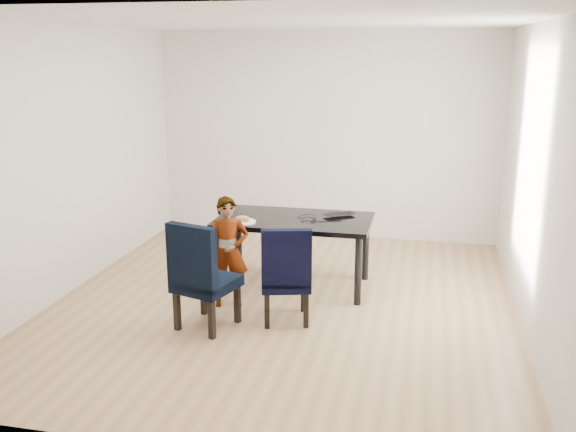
% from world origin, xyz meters
% --- Properties ---
extents(floor, '(4.50, 5.00, 0.01)m').
position_xyz_m(floor, '(0.00, 0.00, -0.01)').
color(floor, tan).
rests_on(floor, ground).
extents(ceiling, '(4.50, 5.00, 0.01)m').
position_xyz_m(ceiling, '(0.00, 0.00, 2.71)').
color(ceiling, white).
rests_on(ceiling, wall_back).
extents(wall_back, '(4.50, 0.01, 2.70)m').
position_xyz_m(wall_back, '(0.00, 2.50, 1.35)').
color(wall_back, silver).
rests_on(wall_back, ground).
extents(wall_front, '(4.50, 0.01, 2.70)m').
position_xyz_m(wall_front, '(0.00, -2.50, 1.35)').
color(wall_front, white).
rests_on(wall_front, ground).
extents(wall_left, '(0.01, 5.00, 2.70)m').
position_xyz_m(wall_left, '(-2.25, 0.00, 1.35)').
color(wall_left, silver).
rests_on(wall_left, ground).
extents(wall_right, '(0.01, 5.00, 2.70)m').
position_xyz_m(wall_right, '(2.25, 0.00, 1.35)').
color(wall_right, silver).
rests_on(wall_right, ground).
extents(dining_table, '(1.60, 0.90, 0.75)m').
position_xyz_m(dining_table, '(0.00, 0.50, 0.38)').
color(dining_table, black).
rests_on(dining_table, floor).
extents(chair_left, '(0.61, 0.62, 1.01)m').
position_xyz_m(chair_left, '(-0.56, -0.67, 0.50)').
color(chair_left, black).
rests_on(chair_left, floor).
extents(chair_right, '(0.55, 0.56, 0.93)m').
position_xyz_m(chair_right, '(0.11, -0.38, 0.46)').
color(chair_right, black).
rests_on(chair_right, floor).
extents(child, '(0.46, 0.37, 1.09)m').
position_xyz_m(child, '(-0.52, -0.15, 0.55)').
color(child, '#FF9E15').
rests_on(child, floor).
extents(plate, '(0.28, 0.28, 0.01)m').
position_xyz_m(plate, '(-0.47, 0.22, 0.76)').
color(plate, white).
rests_on(plate, dining_table).
extents(sandwich, '(0.16, 0.08, 0.06)m').
position_xyz_m(sandwich, '(-0.47, 0.21, 0.79)').
color(sandwich, '#BD8A43').
rests_on(sandwich, plate).
extents(laptop, '(0.40, 0.37, 0.03)m').
position_xyz_m(laptop, '(0.42, 0.73, 0.76)').
color(laptop, black).
rests_on(laptop, dining_table).
extents(cable_tangle, '(0.18, 0.18, 0.01)m').
position_xyz_m(cable_tangle, '(0.17, 0.42, 0.75)').
color(cable_tangle, black).
rests_on(cable_tangle, dining_table).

